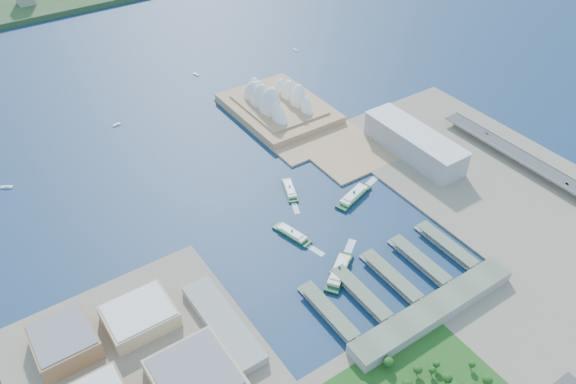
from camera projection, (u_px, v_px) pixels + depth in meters
ground at (337, 244)px, 642.85m from camera, size 3000.00×3000.00×0.00m
south_land at (480, 378)px, 507.11m from camera, size 720.00×180.00×3.00m
east_land at (510, 192)px, 714.57m from camera, size 240.00×500.00×3.00m
peninsula at (287, 117)px, 855.70m from camera, size 135.00×220.00×3.00m
opera_house at (278, 94)px, 848.22m from camera, size 134.00×180.00×58.00m
toaster_building at (414, 143)px, 766.39m from camera, size 45.00×155.00×35.00m
expressway at (547, 175)px, 729.66m from camera, size 26.00×340.00×11.85m
ferry_wharves at (391, 277)px, 597.89m from camera, size 184.00×90.00×9.30m
terminal_building at (433, 311)px, 557.07m from camera, size 200.00×28.00×12.00m
ferry_a at (292, 233)px, 650.62m from camera, size 25.12×52.75×9.67m
ferry_b at (290, 188)px, 715.11m from camera, size 29.57×49.70×9.19m
ferry_c at (339, 270)px, 604.01m from camera, size 59.14×48.24×11.61m
ferry_d at (354, 195)px, 703.47m from camera, size 63.02×33.57×11.57m
boat_a at (7, 187)px, 722.67m from camera, size 15.18×11.61×2.99m
boat_b at (117, 125)px, 838.85m from camera, size 11.23×5.32×2.92m
boat_c at (295, 50)px, 1039.64m from camera, size 4.06×11.01×2.43m
boat_e at (196, 74)px, 964.15m from camera, size 6.88×12.12×2.83m
car_b at (567, 184)px, 704.82m from camera, size 1.47×4.23×1.39m
car_c at (487, 133)px, 794.40m from camera, size 1.95×4.80×1.39m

